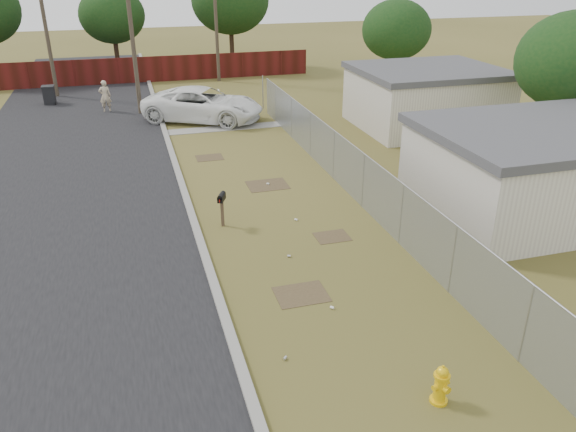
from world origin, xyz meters
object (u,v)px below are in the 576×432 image
object	(u,v)px
mailbox	(222,200)
trash_bin	(49,95)
fire_hydrant	(441,385)
pickup_truck	(203,105)
pedestrian	(105,96)

from	to	relation	value
mailbox	trash_bin	world-z (taller)	mailbox
fire_hydrant	pickup_truck	distance (m)	23.04
fire_hydrant	pickup_truck	world-z (taller)	pickup_truck
fire_hydrant	mailbox	size ratio (longest dim) A/B	0.77
mailbox	pedestrian	bearing A→B (deg)	102.52
pedestrian	mailbox	bearing A→B (deg)	99.66
mailbox	trash_bin	bearing A→B (deg)	109.68
pickup_truck	trash_bin	distance (m)	10.74
fire_hydrant	trash_bin	size ratio (longest dim) A/B	0.82
pickup_truck	trash_bin	bearing A→B (deg)	82.01
mailbox	pickup_truck	distance (m)	13.62
trash_bin	pickup_truck	bearing A→B (deg)	-37.20
pickup_truck	trash_bin	world-z (taller)	pickup_truck
fire_hydrant	mailbox	bearing A→B (deg)	106.39
mailbox	pickup_truck	xyz separation A→B (m)	(1.39, 13.55, -0.04)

